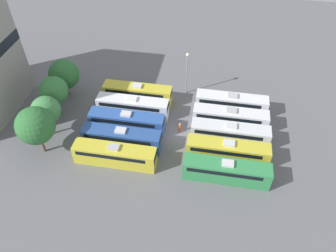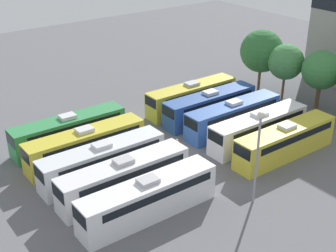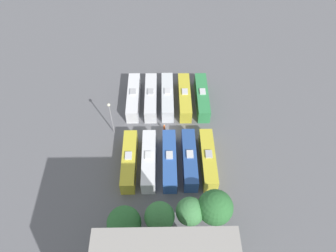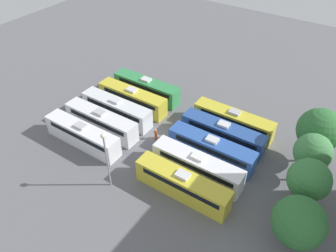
{
  "view_description": "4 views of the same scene",
  "coord_description": "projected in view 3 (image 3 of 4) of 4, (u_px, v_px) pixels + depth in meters",
  "views": [
    {
      "loc": [
        -36.27,
        -4.83,
        37.47
      ],
      "look_at": [
        -0.16,
        1.43,
        1.87
      ],
      "focal_mm": 35.0,
      "sensor_mm": 36.0,
      "label": 1
    },
    {
      "loc": [
        33.09,
        -25.2,
        22.95
      ],
      "look_at": [
        -1.53,
        0.32,
        2.12
      ],
      "focal_mm": 50.0,
      "sensor_mm": 36.0,
      "label": 2
    },
    {
      "loc": [
        0.71,
        41.31,
        51.79
      ],
      "look_at": [
        0.08,
        0.19,
        1.92
      ],
      "focal_mm": 35.0,
      "sensor_mm": 36.0,
      "label": 3
    },
    {
      "loc": [
        29.51,
        20.86,
        31.32
      ],
      "look_at": [
        -1.02,
        0.58,
        1.54
      ],
      "focal_mm": 35.0,
      "sensor_mm": 36.0,
      "label": 4
    }
  ],
  "objects": [
    {
      "name": "tree_0",
      "position": [
        215.0,
        207.0,
        49.91
      ],
      "size": [
        5.55,
        5.55,
        8.15
      ],
      "color": "brown",
      "rests_on": "ground_plane"
    },
    {
      "name": "bus_5",
      "position": [
        208.0,
        159.0,
        59.88
      ],
      "size": [
        2.5,
        11.99,
        3.48
      ],
      "color": "gold",
      "rests_on": "ground_plane"
    },
    {
      "name": "bus_2",
      "position": [
        167.0,
        97.0,
        70.1
      ],
      "size": [
        2.5,
        11.99,
        3.48
      ],
      "color": "silver",
      "rests_on": "ground_plane"
    },
    {
      "name": "bus_8",
      "position": [
        149.0,
        160.0,
        59.71
      ],
      "size": [
        2.5,
        11.99,
        3.48
      ],
      "color": "white",
      "rests_on": "ground_plane"
    },
    {
      "name": "tree_1",
      "position": [
        190.0,
        211.0,
        50.05
      ],
      "size": [
        4.47,
        4.47,
        7.09
      ],
      "color": "brown",
      "rests_on": "ground_plane"
    },
    {
      "name": "bus_7",
      "position": [
        169.0,
        160.0,
        59.74
      ],
      "size": [
        2.5,
        11.99,
        3.48
      ],
      "color": "#2D56A8",
      "rests_on": "ground_plane"
    },
    {
      "name": "bus_6",
      "position": [
        190.0,
        159.0,
        59.88
      ],
      "size": [
        2.5,
        11.99,
        3.48
      ],
      "color": "#284C93",
      "rests_on": "ground_plane"
    },
    {
      "name": "worker_person",
      "position": [
        164.0,
        128.0,
        65.79
      ],
      "size": [
        0.36,
        0.36,
        1.78
      ],
      "color": "#CC4C19",
      "rests_on": "ground_plane"
    },
    {
      "name": "bus_3",
      "position": [
        151.0,
        97.0,
        70.01
      ],
      "size": [
        2.5,
        11.99,
        3.48
      ],
      "color": "silver",
      "rests_on": "ground_plane"
    },
    {
      "name": "bus_9",
      "position": [
        129.0,
        161.0,
        59.66
      ],
      "size": [
        2.5,
        11.99,
        3.48
      ],
      "color": "gold",
      "rests_on": "ground_plane"
    },
    {
      "name": "tree_3",
      "position": [
        124.0,
        223.0,
        49.48
      ],
      "size": [
        5.27,
        5.27,
        6.9
      ],
      "color": "brown",
      "rests_on": "ground_plane"
    },
    {
      "name": "bus_4",
      "position": [
        133.0,
        97.0,
        70.01
      ],
      "size": [
        2.5,
        11.99,
        3.48
      ],
      "color": "white",
      "rests_on": "ground_plane"
    },
    {
      "name": "bus_0",
      "position": [
        202.0,
        97.0,
        70.04
      ],
      "size": [
        2.5,
        11.99,
        3.48
      ],
      "color": "#338C4C",
      "rests_on": "ground_plane"
    },
    {
      "name": "light_pole",
      "position": [
        110.0,
        114.0,
        61.8
      ],
      "size": [
        0.6,
        0.6,
        8.31
      ],
      "color": "gray",
      "rests_on": "ground_plane"
    },
    {
      "name": "ground_plane",
      "position": [
        168.0,
        131.0,
        66.24
      ],
      "size": [
        113.38,
        113.38,
        0.0
      ],
      "primitive_type": "plane",
      "color": "slate"
    },
    {
      "name": "bus_1",
      "position": [
        185.0,
        97.0,
        70.02
      ],
      "size": [
        2.5,
        11.99,
        3.48
      ],
      "color": "gold",
      "rests_on": "ground_plane"
    },
    {
      "name": "tree_2",
      "position": [
        160.0,
        217.0,
        49.46
      ],
      "size": [
        4.64,
        4.64,
        7.25
      ],
      "color": "brown",
      "rests_on": "ground_plane"
    }
  ]
}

